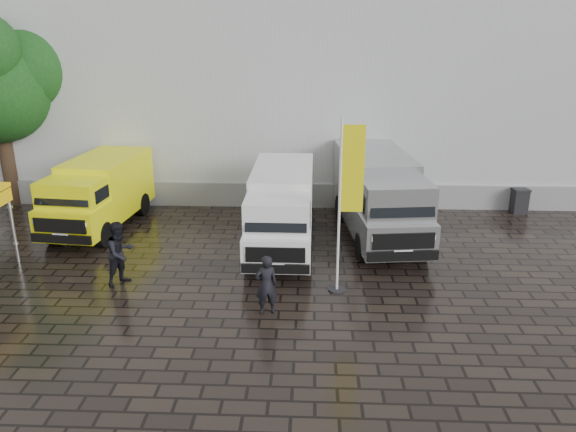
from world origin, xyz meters
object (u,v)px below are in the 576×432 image
(person_tent, at_px, (120,253))
(wheelie_bin, at_px, (520,201))
(van_yellow, at_px, (99,195))
(van_silver, at_px, (378,198))
(van_white, at_px, (282,211))
(flagpole, at_px, (346,198))
(person_front, at_px, (266,285))

(person_tent, bearing_deg, wheelie_bin, -30.28)
(van_yellow, relative_size, van_silver, 0.83)
(van_white, bearing_deg, van_yellow, 166.52)
(van_silver, bearing_deg, van_yellow, 170.74)
(flagpole, bearing_deg, person_front, -145.57)
(van_white, relative_size, person_front, 3.67)
(person_front, bearing_deg, van_white, -109.39)
(flagpole, xyz_separation_m, person_tent, (-6.44, 0.20, -1.81))
(van_silver, relative_size, person_front, 4.04)
(van_yellow, height_order, wheelie_bin, van_yellow)
(van_white, height_order, person_front, van_white)
(wheelie_bin, distance_m, person_tent, 15.51)
(van_silver, bearing_deg, person_tent, -158.96)
(van_yellow, relative_size, person_front, 3.34)
(van_white, bearing_deg, person_front, -91.67)
(van_yellow, bearing_deg, flagpole, -22.76)
(van_yellow, xyz_separation_m, flagpole, (8.72, -4.78, 1.50))
(van_white, xyz_separation_m, person_tent, (-4.51, -2.91, -0.35))
(flagpole, relative_size, person_tent, 2.61)
(van_white, bearing_deg, wheelie_bin, 24.15)
(flagpole, distance_m, person_front, 3.19)
(wheelie_bin, bearing_deg, van_white, -158.65)
(van_silver, distance_m, person_front, 6.78)
(van_white, bearing_deg, flagpole, -57.89)
(van_yellow, bearing_deg, van_white, -7.83)
(van_yellow, height_order, van_white, van_white)
(person_front, bearing_deg, wheelie_bin, -154.98)
(wheelie_bin, bearing_deg, van_silver, -156.75)
(van_yellow, xyz_separation_m, van_white, (6.79, -1.67, 0.04))
(person_tent, bearing_deg, van_white, -24.37)
(van_white, bearing_deg, van_silver, 20.60)
(person_front, bearing_deg, van_silver, -138.58)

